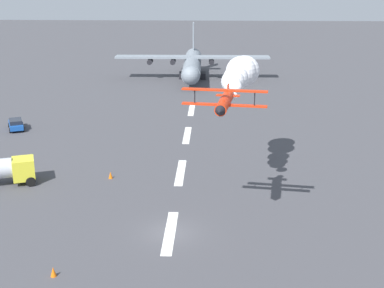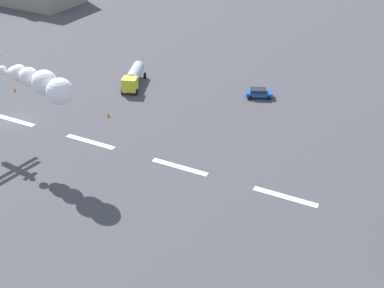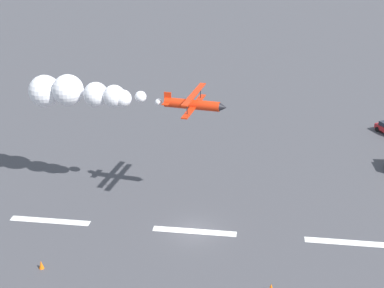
% 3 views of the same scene
% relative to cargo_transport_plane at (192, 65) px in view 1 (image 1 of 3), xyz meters
% --- Properties ---
extents(ground_plane, '(440.00, 440.00, 0.00)m').
position_rel_cargo_transport_plane_xyz_m(ground_plane, '(-68.63, -0.97, -3.20)').
color(ground_plane, '#424247').
rests_on(ground_plane, ground).
extents(runway_stripe_4, '(8.00, 0.90, 0.01)m').
position_rel_cargo_transport_plane_xyz_m(runway_stripe_4, '(-68.63, -0.97, -3.19)').
color(runway_stripe_4, white).
rests_on(runway_stripe_4, ground).
extents(runway_stripe_5, '(8.00, 0.90, 0.01)m').
position_rel_cargo_transport_plane_xyz_m(runway_stripe_5, '(-54.32, -0.97, -3.19)').
color(runway_stripe_5, white).
rests_on(runway_stripe_5, ground).
extents(runway_stripe_6, '(8.00, 0.90, 0.01)m').
position_rel_cargo_transport_plane_xyz_m(runway_stripe_6, '(-40.01, -0.97, -3.19)').
color(runway_stripe_6, white).
rests_on(runway_stripe_6, ground).
extents(runway_stripe_7, '(8.00, 0.90, 0.01)m').
position_rel_cargo_transport_plane_xyz_m(runway_stripe_7, '(-25.69, -0.97, -3.19)').
color(runway_stripe_7, white).
rests_on(runway_stripe_7, ground).
extents(cargo_transport_plane, '(26.30, 32.11, 10.81)m').
position_rel_cargo_transport_plane_xyz_m(cargo_transport_plane, '(0.00, 0.00, 0.00)').
color(cargo_transport_plane, gray).
rests_on(cargo_transport_plane, ground).
extents(stunt_biplane_red, '(20.49, 7.47, 3.59)m').
position_rel_cargo_transport_plane_xyz_m(stunt_biplane_red, '(-56.26, -7.10, 8.07)').
color(stunt_biplane_red, red).
extents(airport_staff_sedan, '(4.67, 3.36, 1.52)m').
position_rel_cargo_transport_plane_xyz_m(airport_staff_sedan, '(-38.24, 23.39, -2.39)').
color(airport_staff_sedan, '#194CA5').
rests_on(airport_staff_sedan, ground).
extents(traffic_cone_near, '(0.44, 0.44, 0.75)m').
position_rel_cargo_transport_plane_xyz_m(traffic_cone_near, '(-75.83, 6.93, -2.82)').
color(traffic_cone_near, orange).
rests_on(traffic_cone_near, ground).
extents(traffic_cone_far, '(0.44, 0.44, 0.75)m').
position_rel_cargo_transport_plane_xyz_m(traffic_cone_far, '(-56.40, 6.45, -2.82)').
color(traffic_cone_far, orange).
rests_on(traffic_cone_far, ground).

